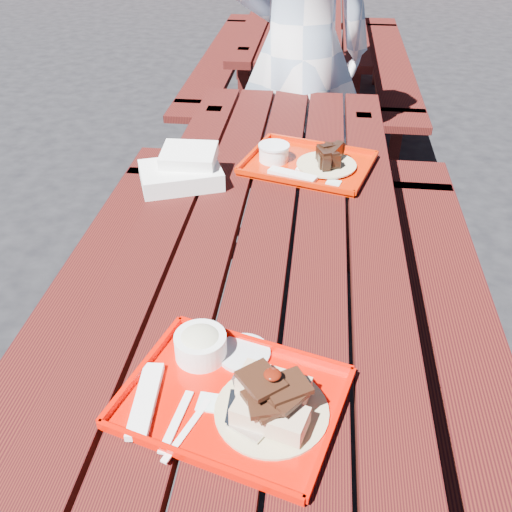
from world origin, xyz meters
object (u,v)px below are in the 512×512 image
(near_tray, at_px, (236,384))
(person, at_px, (300,52))
(picnic_table_far, at_px, (306,39))
(picnic_table_near, at_px, (262,301))
(far_tray, at_px, (306,162))

(near_tray, xyz_separation_m, person, (0.02, 1.85, 0.10))
(picnic_table_far, distance_m, person, 1.49)
(near_tray, bearing_deg, picnic_table_near, 90.53)
(picnic_table_near, distance_m, far_tray, 0.52)
(person, bearing_deg, picnic_table_near, 80.91)
(picnic_table_far, xyz_separation_m, near_tray, (0.00, -3.31, 0.22))
(near_tray, xyz_separation_m, far_tray, (0.09, 0.98, -0.01))
(picnic_table_near, height_order, picnic_table_far, same)
(picnic_table_far, xyz_separation_m, far_tray, (0.09, -2.33, 0.21))
(picnic_table_near, bearing_deg, far_tray, 79.00)
(picnic_table_near, relative_size, picnic_table_far, 1.00)
(far_tray, height_order, person, person)
(picnic_table_far, distance_m, far_tray, 2.34)
(picnic_table_far, height_order, near_tray, near_tray)
(picnic_table_near, xyz_separation_m, person, (0.02, 1.34, 0.32))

